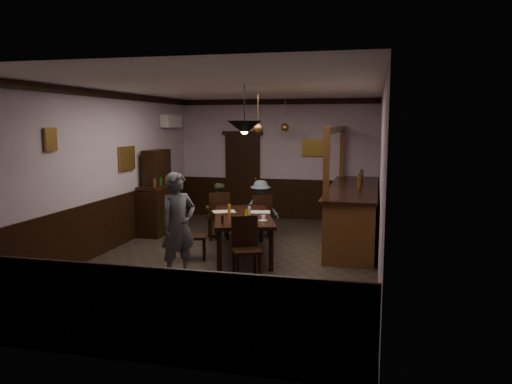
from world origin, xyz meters
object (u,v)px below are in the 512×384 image
(chair_far_right, at_px, (262,215))
(person_seated_left, at_px, (218,210))
(sideboard, at_px, (159,199))
(pendant_brass_far, at_px, (285,128))
(person_standing, at_px, (178,226))
(coffee_cup, at_px, (264,217))
(pendant_brass_mid, at_px, (258,128))
(chair_far_left, at_px, (219,214))
(chair_near, at_px, (246,245))
(soda_can, at_px, (247,213))
(bar_counter, at_px, (353,212))
(pendant_iron, at_px, (244,128))
(chair_side, at_px, (191,233))
(person_seated_right, at_px, (261,208))
(dining_table, at_px, (243,218))

(chair_far_right, height_order, person_seated_left, person_seated_left)
(sideboard, height_order, pendant_brass_far, pendant_brass_far)
(person_standing, height_order, pendant_brass_far, pendant_brass_far)
(coffee_cup, distance_m, pendant_brass_mid, 2.21)
(coffee_cup, relative_size, pendant_brass_mid, 0.10)
(chair_far_left, relative_size, chair_near, 1.04)
(chair_far_right, relative_size, soda_can, 7.84)
(bar_counter, height_order, pendant_iron, pendant_iron)
(chair_near, relative_size, person_standing, 0.58)
(sideboard, bearing_deg, person_seated_left, -5.60)
(soda_can, xyz_separation_m, sideboard, (-2.41, 1.60, -0.08))
(chair_side, distance_m, person_seated_right, 2.23)
(pendant_brass_far, bearing_deg, chair_far_right, -95.13)
(chair_far_left, height_order, coffee_cup, chair_far_left)
(person_standing, distance_m, person_seated_left, 2.87)
(person_seated_left, bearing_deg, chair_near, 103.94)
(person_seated_right, bearing_deg, chair_far_right, 107.98)
(chair_far_left, distance_m, pendant_iron, 2.76)
(dining_table, height_order, bar_counter, bar_counter)
(chair_far_left, relative_size, pendant_brass_far, 1.24)
(chair_far_right, xyz_separation_m, person_seated_left, (-0.94, -0.01, 0.06))
(chair_far_left, distance_m, soda_can, 1.52)
(person_standing, bearing_deg, person_seated_left, 41.33)
(pendant_brass_mid, bearing_deg, chair_near, -81.11)
(person_seated_left, bearing_deg, chair_far_right, 168.16)
(person_standing, bearing_deg, dining_table, 13.39)
(bar_counter, relative_size, pendant_iron, 5.31)
(chair_side, height_order, bar_counter, bar_counter)
(chair_near, relative_size, chair_side, 1.10)
(chair_side, bearing_deg, bar_counter, -69.12)
(chair_far_right, distance_m, soda_can, 1.50)
(soda_can, bearing_deg, chair_side, -159.27)
(person_standing, bearing_deg, coffee_cup, -8.44)
(person_seated_right, distance_m, pendant_brass_far, 2.27)
(chair_far_right, height_order, chair_side, chair_far_right)
(coffee_cup, xyz_separation_m, pendant_brass_mid, (-0.47, 1.56, 1.50))
(chair_side, distance_m, soda_can, 1.04)
(chair_far_right, xyz_separation_m, bar_counter, (1.85, 0.33, 0.08))
(person_standing, bearing_deg, chair_near, -40.51)
(chair_far_left, distance_m, pendant_brass_mid, 1.93)
(person_standing, bearing_deg, soda_can, 8.15)
(sideboard, height_order, pendant_iron, pendant_iron)
(chair_near, distance_m, soda_can, 1.21)
(chair_side, bearing_deg, person_seated_left, -15.06)
(chair_far_right, relative_size, chair_side, 1.07)
(person_seated_left, height_order, bar_counter, bar_counter)
(bar_counter, bearing_deg, chair_side, -141.64)
(chair_far_right, relative_size, pendant_brass_far, 1.16)
(pendant_brass_mid, bearing_deg, dining_table, -90.28)
(chair_far_right, height_order, soda_can, chair_far_right)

